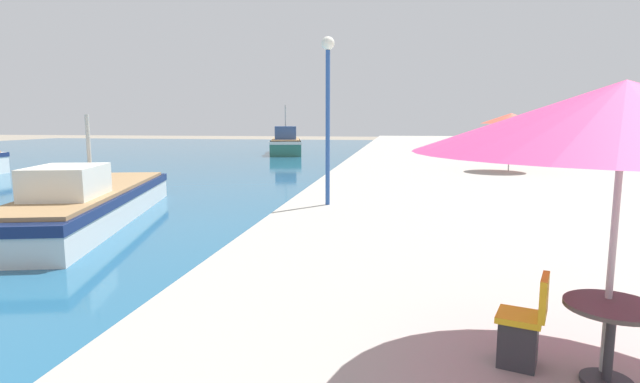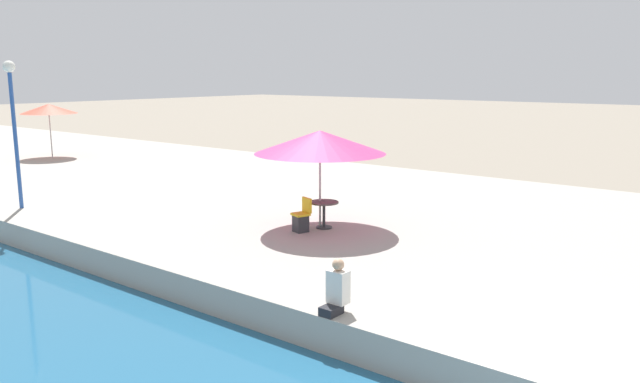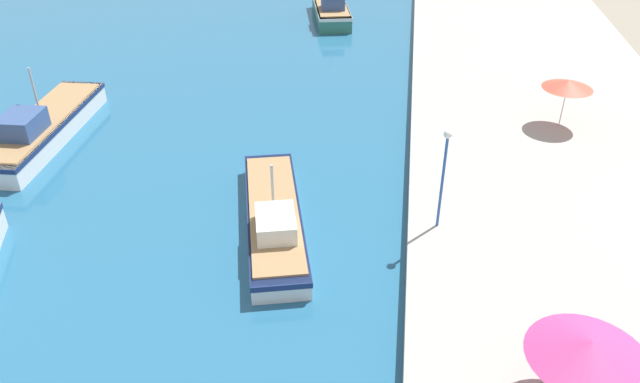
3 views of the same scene
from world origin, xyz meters
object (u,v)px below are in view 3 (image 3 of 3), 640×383
object	(u,v)px
lamppost	(445,163)
fishing_boat_mid	(274,217)
fishing_boat_far	(42,127)
cafe_umbrella_pink	(590,349)
cafe_umbrella_white	(568,84)
fishing_boat_distant	(331,10)

from	to	relation	value
lamppost	fishing_boat_mid	bearing A→B (deg)	-177.64
fishing_boat_far	lamppost	xyz separation A→B (m)	(21.48, -6.29, 2.94)
fishing_boat_far	cafe_umbrella_pink	world-z (taller)	fishing_boat_far
cafe_umbrella_pink	lamppost	size ratio (longest dim) A/B	0.78
cafe_umbrella_white	lamppost	xyz separation A→B (m)	(-7.02, -10.82, 0.66)
cafe_umbrella_white	cafe_umbrella_pink	bearing A→B (deg)	-99.07
fishing_boat_distant	cafe_umbrella_pink	xyz separation A→B (m)	(12.19, -39.73, 2.17)
lamppost	cafe_umbrella_pink	bearing A→B (deg)	-66.64
fishing_boat_mid	fishing_boat_far	xyz separation A→B (m)	(-14.40, 6.58, 0.20)
fishing_boat_mid	fishing_boat_far	distance (m)	15.83
fishing_boat_far	fishing_boat_distant	xyz separation A→B (m)	(13.15, 24.50, 0.04)
cafe_umbrella_pink	fishing_boat_mid	bearing A→B (deg)	141.68
fishing_boat_distant	lamppost	distance (m)	32.02
fishing_boat_distant	cafe_umbrella_white	size ratio (longest dim) A/B	3.14
cafe_umbrella_pink	cafe_umbrella_white	xyz separation A→B (m)	(3.15, 19.77, 0.07)
fishing_boat_distant	lamppost	bearing A→B (deg)	-87.51
fishing_boat_far	cafe_umbrella_pink	distance (m)	29.65
fishing_boat_far	lamppost	distance (m)	22.57
fishing_boat_mid	cafe_umbrella_pink	distance (m)	14.15
fishing_boat_mid	cafe_umbrella_pink	size ratio (longest dim) A/B	2.91
lamppost	fishing_boat_distant	bearing A→B (deg)	105.13
fishing_boat_distant	cafe_umbrella_pink	bearing A→B (deg)	-85.59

